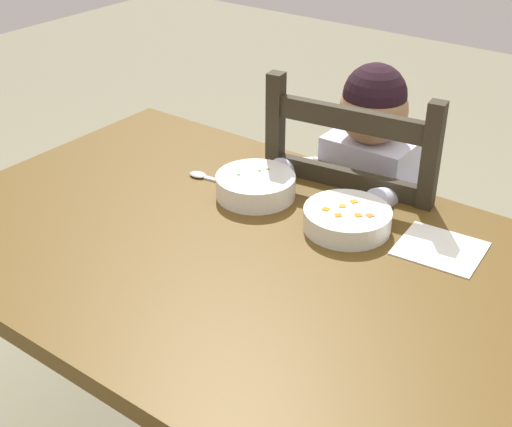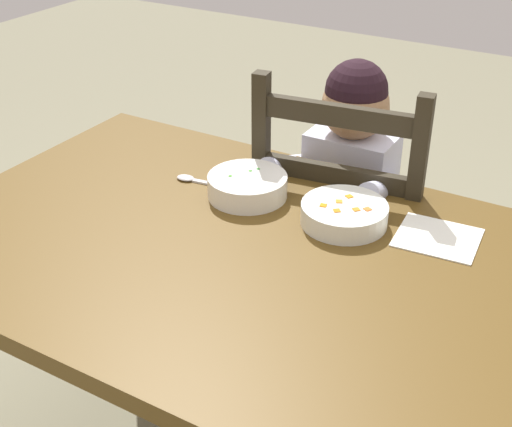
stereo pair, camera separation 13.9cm
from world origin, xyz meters
TOP-DOWN VIEW (x-y plane):
  - dining_table at (0.00, 0.00)m, footprint 1.33×0.88m
  - dining_chair at (0.05, 0.49)m, footprint 0.47×0.47m
  - child_figure at (0.04, 0.48)m, footprint 0.32×0.31m
  - bowl_of_peas at (-0.08, 0.19)m, footprint 0.18×0.18m
  - bowl_of_carrots at (0.16, 0.19)m, footprint 0.19×0.19m
  - spoon at (-0.23, 0.19)m, footprint 0.14×0.04m
  - paper_napkin at (0.35, 0.23)m, footprint 0.18×0.16m

SIDE VIEW (x-z plane):
  - dining_chair at x=0.05m, z-range -0.02..0.96m
  - dining_table at x=0.00m, z-range 0.26..0.99m
  - child_figure at x=0.04m, z-range 0.16..1.14m
  - paper_napkin at x=0.35m, z-range 0.72..0.73m
  - spoon at x=-0.23m, z-range 0.72..0.73m
  - bowl_of_carrots at x=0.16m, z-range 0.73..0.77m
  - bowl_of_peas at x=-0.08m, z-range 0.73..0.78m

